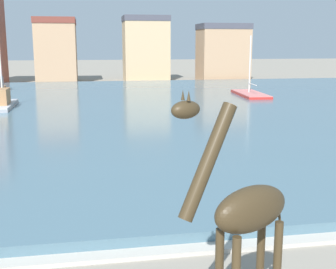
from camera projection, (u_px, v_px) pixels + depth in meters
The scene contains 8 objects.
harbor_water at pixel (121, 108), 35.39m from camera, with size 89.55×49.33×0.40m, color #476675.
quay_edge_coping at pixel (195, 249), 11.39m from camera, with size 89.55×0.50×0.12m, color #ADA89E.
giraffe_statue at pixel (245, 215), 7.64m from camera, with size 2.46×1.52×4.54m.
sailboat_grey at pixel (3, 104), 34.80m from camera, with size 1.74×6.82×6.45m.
sailboat_red at pixel (248, 95), 43.26m from camera, with size 2.67×7.89×5.98m.
townhouse_corner_house at pixel (57, 51), 61.12m from camera, with size 5.37×8.11×8.63m.
townhouse_wide_warehouse at pixel (146, 48), 64.26m from camera, with size 6.42×5.25×9.13m.
townhouse_end_terrace at pixel (223, 52), 64.53m from camera, with size 7.01×5.35×8.05m.
Camera 1 is at (-2.55, -4.34, 5.19)m, focal length 47.90 mm.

